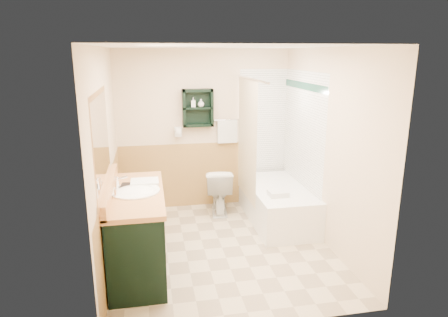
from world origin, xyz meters
TOP-DOWN VIEW (x-y plane):
  - floor at (0.00, 0.00)m, footprint 3.00×3.00m
  - back_wall at (0.00, 1.52)m, footprint 2.60×0.04m
  - left_wall at (-1.32, 0.00)m, footprint 0.04×3.00m
  - right_wall at (1.32, 0.00)m, footprint 0.04×3.00m
  - ceiling at (0.00, 0.00)m, footprint 2.60×3.00m
  - wainscot_left at (-1.29, 0.00)m, footprint 2.98×2.98m
  - wainscot_back at (0.00, 1.49)m, footprint 2.58×2.58m
  - mirror_frame at (-1.27, -0.55)m, footprint 1.30×1.30m
  - mirror_glass at (-1.27, -0.55)m, footprint 1.20×1.20m
  - tile_right at (1.28, 0.75)m, footprint 1.50×1.50m
  - tile_back at (1.03, 1.48)m, footprint 0.95×0.95m
  - tile_accent at (1.27, 0.75)m, footprint 1.50×1.50m
  - wall_shelf at (-0.10, 1.41)m, footprint 0.45×0.15m
  - hair_dryer at (-0.40, 1.43)m, footprint 0.10×0.24m
  - towel_bar at (0.35, 1.45)m, footprint 0.40×0.06m
  - curtain_rod at (0.53, 0.75)m, footprint 0.03×1.60m
  - shower_curtain at (0.53, 0.92)m, footprint 1.05×1.05m
  - vanity at (-0.99, -0.32)m, footprint 0.59×1.44m
  - bathtub at (0.93, 0.64)m, footprint 0.78×1.50m
  - toilet at (0.16, 1.16)m, footprint 0.46×0.73m
  - counter_towel at (-0.89, -0.07)m, footprint 0.31×0.24m
  - vanity_book at (-1.16, -0.16)m, footprint 0.18×0.05m
  - tub_towel at (0.80, 0.30)m, footprint 0.25×0.21m
  - soap_bottle_a at (-0.17, 1.40)m, footprint 0.07×0.14m
  - soap_bottle_b at (-0.05, 1.40)m, footprint 0.12×0.14m

SIDE VIEW (x-z plane):
  - floor at x=0.00m, z-range 0.00..0.00m
  - bathtub at x=0.93m, z-range 0.00..0.52m
  - toilet at x=0.16m, z-range 0.00..0.68m
  - vanity at x=-0.99m, z-range 0.00..0.91m
  - wainscot_left at x=-1.29m, z-range 0.00..1.00m
  - wainscot_back at x=0.00m, z-range 0.00..1.00m
  - tub_towel at x=0.80m, z-range 0.52..0.59m
  - counter_towel at x=-0.89m, z-range 0.91..0.95m
  - vanity_book at x=-1.16m, z-range 0.91..1.15m
  - tile_right at x=1.28m, z-range 0.00..2.10m
  - tile_back at x=1.03m, z-range 0.00..2.10m
  - shower_curtain at x=0.53m, z-range 0.30..2.00m
  - back_wall at x=0.00m, z-range 0.00..2.40m
  - left_wall at x=-1.32m, z-range 0.00..2.40m
  - right_wall at x=1.32m, z-range 0.00..2.40m
  - hair_dryer at x=-0.40m, z-range 1.11..1.29m
  - towel_bar at x=0.35m, z-range 1.15..1.55m
  - mirror_frame at x=-1.27m, z-range 1.00..2.00m
  - mirror_glass at x=-1.27m, z-range 1.05..1.95m
  - wall_shelf at x=-0.10m, z-range 1.27..1.83m
  - soap_bottle_a at x=-0.17m, z-range 1.56..1.63m
  - soap_bottle_b at x=-0.05m, z-range 1.56..1.66m
  - tile_accent at x=1.27m, z-range 1.85..1.95m
  - curtain_rod at x=0.53m, z-range 1.98..2.02m
  - ceiling at x=0.00m, z-range 2.40..2.44m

